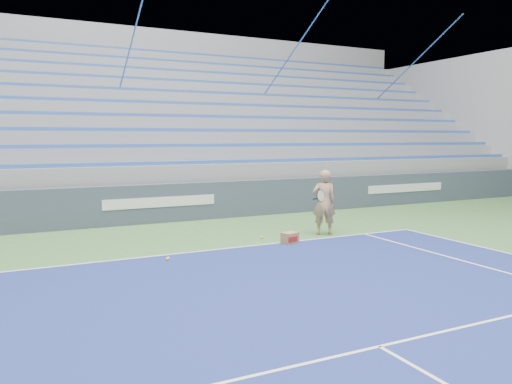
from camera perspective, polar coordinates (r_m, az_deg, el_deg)
sponsor_barrier at (r=14.41m, az=-10.99°, el=-1.27°), size 30.00×0.32×1.10m
bleachers at (r=19.87m, az=-15.44°, el=5.88°), size 31.00×9.15×7.30m
tennis_player at (r=12.45m, az=7.76°, el=-1.18°), size 0.95×0.90×1.61m
ball_box at (r=11.39m, az=3.89°, el=-5.28°), size 0.41×0.36×0.26m
tennis_ball_0 at (r=11.96m, az=0.65°, el=-5.19°), size 0.07×0.07×0.07m
tennis_ball_1 at (r=10.07m, az=-10.00°, el=-7.48°), size 0.07×0.07×0.07m
tennis_ball_2 at (r=10.00m, az=-10.07°, el=-7.57°), size 0.07×0.07×0.07m
tennis_ball_3 at (r=11.76m, az=3.69°, el=-5.40°), size 0.07×0.07×0.07m
tennis_ball_4 at (r=11.23m, az=0.24°, el=-5.95°), size 0.07×0.07×0.07m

